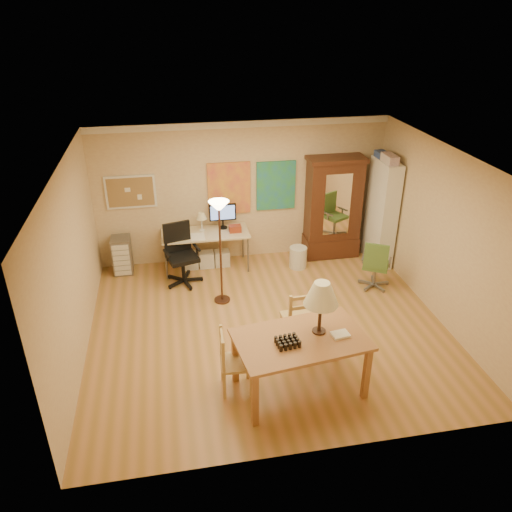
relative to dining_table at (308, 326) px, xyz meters
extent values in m
plane|color=#A4783A|center=(-0.21, 1.43, -0.98)|extent=(5.50, 5.50, 0.00)
cube|color=white|center=(-0.21, 3.89, 1.66)|extent=(5.50, 0.08, 0.12)
cube|color=#A17F4B|center=(-2.26, 3.90, 0.52)|extent=(0.90, 0.04, 0.62)
cube|color=yellow|center=(-0.46, 3.90, 0.47)|extent=(0.80, 0.04, 1.00)
cube|color=teal|center=(0.44, 3.90, 0.47)|extent=(0.75, 0.04, 0.95)
cube|color=olive|center=(-0.10, -0.03, -0.18)|extent=(1.76, 1.20, 0.04)
cube|color=olive|center=(-0.78, -0.55, -0.59)|extent=(0.09, 0.09, 0.78)
cube|color=olive|center=(0.70, -0.34, -0.59)|extent=(0.09, 0.09, 0.78)
cube|color=olive|center=(-0.89, 0.28, -0.59)|extent=(0.09, 0.09, 0.78)
cube|color=olive|center=(0.58, 0.48, -0.59)|extent=(0.09, 0.09, 0.78)
cylinder|color=black|center=(0.17, 0.06, -0.15)|extent=(0.18, 0.18, 0.02)
cylinder|color=black|center=(0.17, 0.06, 0.06)|extent=(0.04, 0.04, 0.44)
cone|color=beige|center=(0.17, 0.06, 0.41)|extent=(0.44, 0.44, 0.31)
cube|color=white|center=(0.41, -0.07, -0.14)|extent=(0.24, 0.19, 0.03)
cube|color=black|center=(-0.29, -0.14, -0.11)|extent=(0.34, 0.28, 0.09)
cube|color=tan|center=(0.14, 0.89, -0.51)|extent=(0.49, 0.47, 0.04)
cube|color=tan|center=(0.32, 1.09, -0.75)|extent=(0.04, 0.04, 0.45)
cube|color=tan|center=(-0.07, 1.06, -0.75)|extent=(0.04, 0.04, 0.45)
cube|color=tan|center=(0.35, 0.71, -0.75)|extent=(0.04, 0.04, 0.45)
cube|color=tan|center=(-0.05, 0.69, -0.75)|extent=(0.04, 0.04, 0.45)
cube|color=tan|center=(0.35, 0.71, -0.24)|extent=(0.04, 0.04, 0.53)
cube|color=tan|center=(-0.05, 0.69, -0.24)|extent=(0.04, 0.04, 0.53)
cube|color=tan|center=(0.15, 0.70, -0.19)|extent=(0.40, 0.06, 0.05)
cube|color=tan|center=(-0.90, 0.13, -0.55)|extent=(0.42, 0.44, 0.04)
cube|color=tan|center=(-0.74, -0.06, -0.77)|extent=(0.04, 0.04, 0.41)
cube|color=tan|center=(-0.72, 0.30, -0.77)|extent=(0.04, 0.04, 0.41)
cube|color=tan|center=(-1.08, -0.05, -0.77)|extent=(0.04, 0.04, 0.41)
cube|color=tan|center=(-1.06, 0.32, -0.77)|extent=(0.04, 0.04, 0.41)
cube|color=tan|center=(-1.08, -0.05, -0.31)|extent=(0.04, 0.04, 0.48)
cube|color=tan|center=(-1.06, 0.32, -0.31)|extent=(0.04, 0.04, 0.48)
cube|color=tan|center=(-1.07, 0.14, -0.27)|extent=(0.04, 0.36, 0.05)
cylinder|color=#462A1C|center=(-0.83, 2.32, -0.96)|extent=(0.27, 0.27, 0.03)
cylinder|color=#462A1C|center=(-0.83, 2.32, -0.10)|extent=(0.03, 0.03, 1.71)
cone|color=#FFE0A5|center=(-0.83, 2.32, 0.77)|extent=(0.33, 0.33, 0.14)
cube|color=beige|center=(-0.97, 3.55, -0.25)|extent=(1.62, 0.71, 0.03)
cylinder|color=slate|center=(-1.73, 3.25, -0.62)|extent=(0.04, 0.04, 0.71)
cylinder|color=slate|center=(-0.21, 3.25, -0.62)|extent=(0.04, 0.04, 0.71)
cylinder|color=slate|center=(-1.73, 3.85, -0.62)|extent=(0.04, 0.04, 0.71)
cylinder|color=slate|center=(-0.21, 3.85, -0.62)|extent=(0.04, 0.04, 0.71)
cube|color=black|center=(-1.43, 3.50, -0.23)|extent=(0.32, 0.22, 0.02)
cube|color=black|center=(-1.43, 3.66, -0.12)|extent=(0.32, 0.06, 0.21)
cube|color=black|center=(-0.62, 3.70, 0.08)|extent=(0.51, 0.04, 0.32)
cone|color=beige|center=(-1.02, 3.65, 0.06)|extent=(0.20, 0.20, 0.12)
cube|color=white|center=(-1.12, 3.40, -0.24)|extent=(0.25, 0.32, 0.01)
cube|color=maroon|center=(-0.41, 3.50, -0.18)|extent=(0.22, 0.16, 0.12)
cube|color=white|center=(-1.27, 3.60, -0.83)|extent=(0.28, 0.24, 0.30)
cube|color=white|center=(-0.97, 3.60, -0.83)|extent=(0.28, 0.24, 0.30)
cube|color=silver|center=(-0.67, 3.60, -0.83)|extent=(0.28, 0.24, 0.30)
cylinder|color=black|center=(-1.43, 3.05, -0.71)|extent=(0.06, 0.06, 0.43)
cube|color=black|center=(-1.43, 3.05, -0.47)|extent=(0.62, 0.61, 0.07)
cube|color=black|center=(-1.50, 3.28, -0.15)|extent=(0.49, 0.18, 0.55)
cube|color=black|center=(-1.70, 2.97, -0.32)|extent=(0.13, 0.32, 0.03)
cube|color=black|center=(-1.17, 3.12, -0.32)|extent=(0.13, 0.32, 0.03)
cylinder|color=slate|center=(1.92, 2.31, -0.76)|extent=(0.05, 0.05, 0.36)
cube|color=#44692F|center=(1.92, 2.31, -0.55)|extent=(0.57, 0.57, 0.06)
cube|color=#44692F|center=(1.82, 2.14, -0.28)|extent=(0.38, 0.24, 0.46)
cube|color=slate|center=(2.12, 2.19, -0.43)|extent=(0.16, 0.25, 0.03)
cube|color=slate|center=(1.72, 2.42, -0.43)|extent=(0.16, 0.25, 0.03)
cube|color=slate|center=(-2.53, 3.68, -0.63)|extent=(0.35, 0.40, 0.70)
cube|color=silver|center=(-2.53, 3.47, -0.63)|extent=(0.30, 0.02, 0.60)
cube|color=#37170F|center=(1.53, 3.67, 0.00)|extent=(1.02, 0.46, 1.95)
cube|color=#37170F|center=(1.53, 3.67, -0.77)|extent=(1.06, 0.50, 0.39)
cube|color=white|center=(1.53, 3.43, 0.18)|extent=(0.51, 0.01, 1.21)
cube|color=#37170F|center=(1.53, 3.67, 1.00)|extent=(1.09, 0.52, 0.07)
cube|color=white|center=(2.34, 3.23, 0.04)|extent=(0.30, 0.81, 2.03)
cube|color=#993333|center=(2.30, 3.08, -0.49)|extent=(0.18, 0.41, 0.24)
cube|color=#334C99|center=(2.30, 3.43, 0.71)|extent=(0.18, 0.28, 0.20)
cylinder|color=silver|center=(0.76, 3.26, -0.77)|extent=(0.33, 0.33, 0.42)
camera|label=1|loc=(-1.57, -4.93, 3.62)|focal=35.00mm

